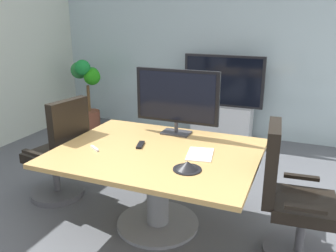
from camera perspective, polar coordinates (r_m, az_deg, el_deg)
name	(u,v)px	position (r m, az deg, el deg)	size (l,w,h in m)	color
ground_plane	(157,242)	(3.17, -1.84, -18.35)	(7.23, 7.23, 0.00)	#515459
wall_back_glass_partition	(239,52)	(5.58, 11.43, 11.80)	(6.21, 0.10, 2.65)	#9EB2B7
conference_table	(157,170)	(3.12, -1.75, -7.16)	(1.72, 1.34, 0.74)	#B2894C
office_chair_left	(60,158)	(3.79, -17.14, -4.98)	(0.63, 0.61, 1.09)	#4C4C51
office_chair_right	(291,204)	(2.95, 19.41, -11.94)	(0.61, 0.59, 1.09)	#4C4C51
tv_monitor	(177,98)	(3.38, 1.44, 4.58)	(0.84, 0.18, 0.64)	#333338
wall_display_unit	(222,112)	(5.42, 8.81, 2.24)	(1.20, 0.36, 1.31)	#B7BABC
potted_plant	(87,88)	(6.05, -13.00, 6.12)	(0.56, 0.55, 1.18)	brown
conference_phone	(187,166)	(2.67, 3.17, -6.53)	(0.22, 0.22, 0.07)	black
remote_control	(140,145)	(3.16, -4.52, -3.07)	(0.05, 0.17, 0.02)	black
whiteboard_marker	(95,148)	(3.13, -11.89, -3.58)	(0.13, 0.02, 0.02)	silver
paper_notepad	(200,154)	(2.97, 5.25, -4.60)	(0.21, 0.30, 0.01)	white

